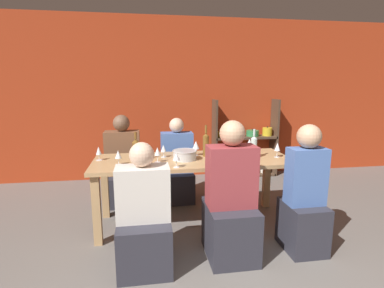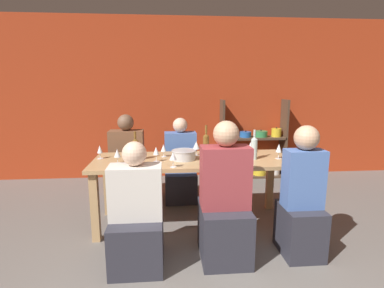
{
  "view_description": "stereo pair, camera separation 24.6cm",
  "coord_description": "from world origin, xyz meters",
  "px_view_note": "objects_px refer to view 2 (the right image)",
  "views": [
    {
      "loc": [
        -0.67,
        -1.32,
        1.58
      ],
      "look_at": [
        -0.14,
        2.01,
        0.92
      ],
      "focal_mm": 28.0,
      "sensor_mm": 36.0,
      "label": 1
    },
    {
      "loc": [
        -0.43,
        -1.35,
        1.58
      ],
      "look_at": [
        -0.14,
        2.01,
        0.92
      ],
      "focal_mm": 28.0,
      "sensor_mm": 36.0,
      "label": 2
    }
  ],
  "objects_px": {
    "mixing_bowl": "(184,154)",
    "shelf_unit": "(253,151)",
    "person_far_a": "(128,170)",
    "wine_glass_empty_c": "(100,150)",
    "cell_phone": "(213,158)",
    "person_near_b": "(137,222)",
    "wine_glass_white_a": "(240,149)",
    "wine_glass_empty_d": "(279,148)",
    "person_far_b": "(181,170)",
    "dining_table": "(193,167)",
    "wine_glass_red_b": "(164,148)",
    "wine_glass_empty_b": "(117,154)",
    "person_near_c": "(301,207)",
    "person_near_a": "(224,209)",
    "wine_bottle_dark": "(206,144)",
    "wine_glass_red_a": "(156,151)",
    "wine_bottle_green": "(254,147)",
    "wine_bottle_amber": "(136,149)",
    "wine_glass_white_b": "(173,157)",
    "wine_glass_empty_a": "(196,145)",
    "wine_glass_red_c": "(252,144)"
  },
  "relations": [
    {
      "from": "dining_table",
      "to": "person_far_a",
      "type": "relative_size",
      "value": 1.84
    },
    {
      "from": "wine_glass_white_a",
      "to": "person_far_a",
      "type": "relative_size",
      "value": 0.14
    },
    {
      "from": "wine_glass_empty_c",
      "to": "person_near_b",
      "type": "distance_m",
      "value": 1.09
    },
    {
      "from": "dining_table",
      "to": "wine_glass_empty_d",
      "type": "bearing_deg",
      "value": -4.41
    },
    {
      "from": "dining_table",
      "to": "mixing_bowl",
      "type": "bearing_deg",
      "value": -166.33
    },
    {
      "from": "dining_table",
      "to": "wine_glass_empty_d",
      "type": "xyz_separation_m",
      "value": [
        0.96,
        -0.07,
        0.22
      ]
    },
    {
      "from": "wine_glass_empty_c",
      "to": "wine_glass_red_b",
      "type": "bearing_deg",
      "value": 2.56
    },
    {
      "from": "wine_bottle_green",
      "to": "cell_phone",
      "type": "relative_size",
      "value": 2.07
    },
    {
      "from": "wine_glass_empty_b",
      "to": "wine_glass_empty_c",
      "type": "height_order",
      "value": "wine_glass_empty_b"
    },
    {
      "from": "wine_glass_empty_a",
      "to": "person_far_b",
      "type": "xyz_separation_m",
      "value": [
        -0.16,
        0.61,
        -0.48
      ]
    },
    {
      "from": "dining_table",
      "to": "wine_glass_red_b",
      "type": "distance_m",
      "value": 0.4
    },
    {
      "from": "dining_table",
      "to": "wine_bottle_green",
      "type": "xyz_separation_m",
      "value": [
        0.68,
        -0.07,
        0.23
      ]
    },
    {
      "from": "wine_bottle_green",
      "to": "wine_glass_red_c",
      "type": "relative_size",
      "value": 2.1
    },
    {
      "from": "cell_phone",
      "to": "person_near_b",
      "type": "height_order",
      "value": "person_near_b"
    },
    {
      "from": "wine_glass_white_a",
      "to": "person_near_a",
      "type": "distance_m",
      "value": 0.82
    },
    {
      "from": "cell_phone",
      "to": "person_far_b",
      "type": "relative_size",
      "value": 0.14
    },
    {
      "from": "wine_glass_red_b",
      "to": "wine_glass_empty_b",
      "type": "height_order",
      "value": "wine_glass_empty_b"
    },
    {
      "from": "dining_table",
      "to": "wine_glass_empty_c",
      "type": "distance_m",
      "value": 1.06
    },
    {
      "from": "wine_glass_white_a",
      "to": "person_near_a",
      "type": "relative_size",
      "value": 0.13
    },
    {
      "from": "wine_glass_white_a",
      "to": "wine_glass_empty_d",
      "type": "distance_m",
      "value": 0.45
    },
    {
      "from": "wine_glass_red_c",
      "to": "shelf_unit",
      "type": "bearing_deg",
      "value": 72.62
    },
    {
      "from": "wine_glass_empty_d",
      "to": "wine_glass_empty_b",
      "type": "bearing_deg",
      "value": -178.0
    },
    {
      "from": "shelf_unit",
      "to": "wine_glass_empty_c",
      "type": "relative_size",
      "value": 8.79
    },
    {
      "from": "wine_glass_empty_c",
      "to": "shelf_unit",
      "type": "bearing_deg",
      "value": 35.92
    },
    {
      "from": "wine_glass_red_a",
      "to": "wine_glass_empty_d",
      "type": "relative_size",
      "value": 0.97
    },
    {
      "from": "wine_glass_white_a",
      "to": "person_near_c",
      "type": "height_order",
      "value": "person_near_c"
    },
    {
      "from": "wine_bottle_green",
      "to": "wine_glass_red_b",
      "type": "height_order",
      "value": "wine_bottle_green"
    },
    {
      "from": "shelf_unit",
      "to": "person_far_a",
      "type": "distance_m",
      "value": 2.24
    },
    {
      "from": "mixing_bowl",
      "to": "wine_glass_empty_d",
      "type": "distance_m",
      "value": 1.07
    },
    {
      "from": "wine_glass_empty_a",
      "to": "wine_glass_empty_b",
      "type": "height_order",
      "value": "wine_glass_empty_a"
    },
    {
      "from": "wine_glass_white_b",
      "to": "person_near_b",
      "type": "bearing_deg",
      "value": -127.7
    },
    {
      "from": "mixing_bowl",
      "to": "wine_glass_empty_b",
      "type": "distance_m",
      "value": 0.72
    },
    {
      "from": "mixing_bowl",
      "to": "wine_bottle_amber",
      "type": "distance_m",
      "value": 0.53
    },
    {
      "from": "mixing_bowl",
      "to": "person_near_a",
      "type": "height_order",
      "value": "person_near_a"
    },
    {
      "from": "mixing_bowl",
      "to": "wine_glass_white_a",
      "type": "height_order",
      "value": "wine_glass_white_a"
    },
    {
      "from": "wine_glass_white_b",
      "to": "cell_phone",
      "type": "xyz_separation_m",
      "value": [
        0.45,
        0.31,
        -0.1
      ]
    },
    {
      "from": "wine_bottle_dark",
      "to": "wine_glass_red_a",
      "type": "relative_size",
      "value": 2.21
    },
    {
      "from": "wine_bottle_green",
      "to": "wine_glass_red_a",
      "type": "relative_size",
      "value": 2.02
    },
    {
      "from": "wine_glass_red_c",
      "to": "person_far_b",
      "type": "bearing_deg",
      "value": 149.93
    },
    {
      "from": "person_far_a",
      "to": "wine_glass_empty_c",
      "type": "bearing_deg",
      "value": 73.55
    },
    {
      "from": "shelf_unit",
      "to": "wine_glass_empty_d",
      "type": "height_order",
      "value": "shelf_unit"
    },
    {
      "from": "wine_glass_white_b",
      "to": "wine_glass_empty_d",
      "type": "height_order",
      "value": "wine_glass_empty_d"
    },
    {
      "from": "wine_bottle_amber",
      "to": "person_far_b",
      "type": "distance_m",
      "value": 1.06
    },
    {
      "from": "mixing_bowl",
      "to": "shelf_unit",
      "type": "bearing_deg",
      "value": 53.13
    },
    {
      "from": "dining_table",
      "to": "person_near_c",
      "type": "xyz_separation_m",
      "value": [
        0.95,
        -0.73,
        -0.2
      ]
    },
    {
      "from": "wine_bottle_amber",
      "to": "person_far_b",
      "type": "relative_size",
      "value": 0.28
    },
    {
      "from": "dining_table",
      "to": "wine_bottle_amber",
      "type": "xyz_separation_m",
      "value": [
        -0.63,
        -0.01,
        0.23
      ]
    },
    {
      "from": "wine_glass_white_a",
      "to": "wine_glass_empty_d",
      "type": "bearing_deg",
      "value": 1.02
    },
    {
      "from": "wine_glass_empty_b",
      "to": "person_far_a",
      "type": "distance_m",
      "value": 1.03
    },
    {
      "from": "wine_glass_empty_c",
      "to": "wine_glass_empty_d",
      "type": "height_order",
      "value": "wine_glass_empty_d"
    }
  ]
}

